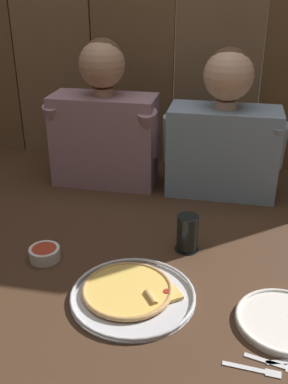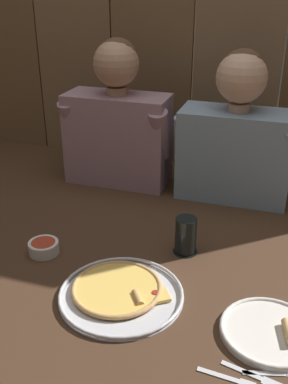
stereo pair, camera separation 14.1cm
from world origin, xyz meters
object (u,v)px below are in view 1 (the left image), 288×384
(pizza_tray, at_px, (131,293))
(diner_right, at_px, (224,131))
(diner_left, at_px, (104,122))
(drinking_glass, at_px, (187,233))
(dipping_bowl, at_px, (45,253))
(dinner_plate, at_px, (285,321))

(pizza_tray, height_order, diner_right, diner_right)
(pizza_tray, bearing_deg, diner_left, 110.78)
(drinking_glass, relative_size, dipping_bowl, 1.27)
(diner_left, xyz_separation_m, diner_right, (0.47, 0.00, -0.01))
(pizza_tray, distance_m, diner_left, 0.80)
(dinner_plate, bearing_deg, pizza_tray, 175.81)
(pizza_tray, xyz_separation_m, dipping_bowl, (-0.30, 0.12, 0.01))
(pizza_tray, xyz_separation_m, dinner_plate, (0.40, -0.03, -0.00))
(dinner_plate, relative_size, diner_right, 0.44)
(dinner_plate, height_order, dipping_bowl, dipping_bowl)
(dinner_plate, xyz_separation_m, diner_right, (-0.20, 0.74, 0.24))
(dinner_plate, bearing_deg, dipping_bowl, 168.02)
(drinking_glass, relative_size, diner_right, 0.21)
(pizza_tray, distance_m, diner_right, 0.78)
(diner_left, bearing_deg, diner_right, 0.05)
(drinking_glass, bearing_deg, diner_right, 79.71)
(drinking_glass, bearing_deg, diner_left, 131.15)
(drinking_glass, relative_size, diner_left, 0.21)
(dinner_plate, relative_size, dipping_bowl, 2.59)
(drinking_glass, distance_m, diner_left, 0.63)
(dipping_bowl, relative_size, diner_left, 0.16)
(dipping_bowl, height_order, diner_left, diner_left)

